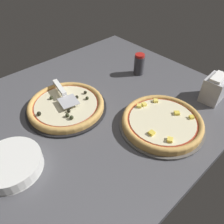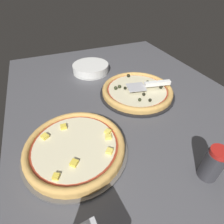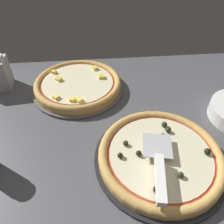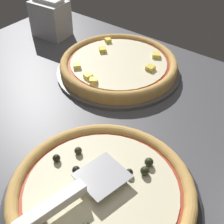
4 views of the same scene
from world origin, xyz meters
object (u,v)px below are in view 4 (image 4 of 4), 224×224
object	(u,v)px
pizza_front	(102,191)
serving_spatula	(64,199)
pizza_back	(119,64)
napkin_holder	(51,18)

from	to	relation	value
pizza_front	serving_spatula	xyz separation A→B (cm)	(-2.58, -6.93, 3.29)
pizza_front	serving_spatula	world-z (taller)	serving_spatula
pizza_front	pizza_back	world-z (taller)	pizza_front
napkin_holder	serving_spatula	bearing A→B (deg)	-42.22
serving_spatula	napkin_holder	distance (cm)	72.63
serving_spatula	napkin_holder	size ratio (longest dim) A/B	1.67
pizza_back	napkin_holder	xyz separation A→B (cm)	(-32.74, 4.92, 3.62)
pizza_front	napkin_holder	xyz separation A→B (cm)	(-56.37, 41.87, 4.02)
pizza_front	napkin_holder	distance (cm)	70.33
pizza_front	serving_spatula	distance (cm)	8.09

